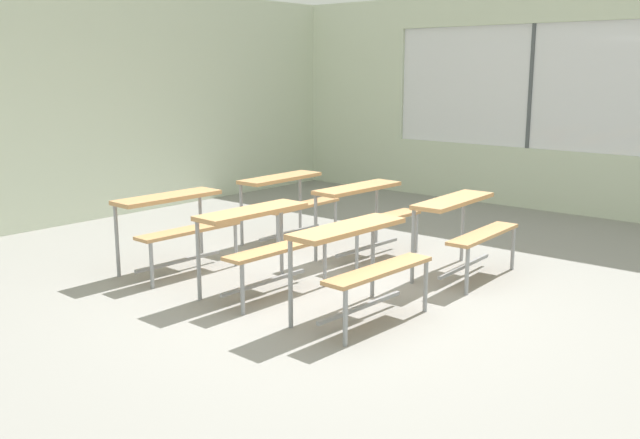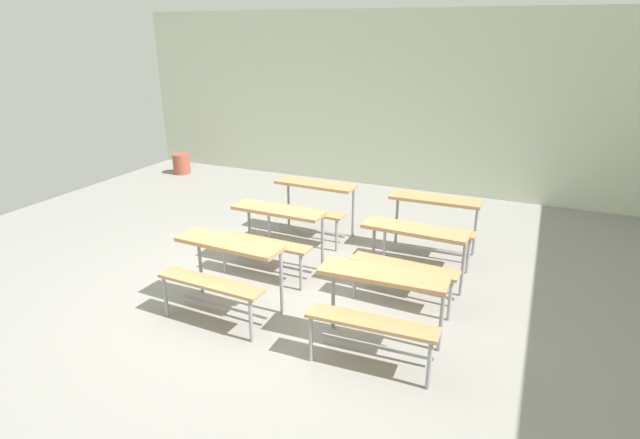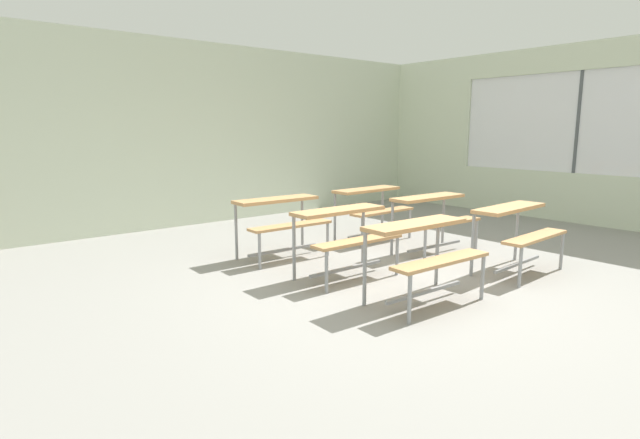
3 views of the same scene
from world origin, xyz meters
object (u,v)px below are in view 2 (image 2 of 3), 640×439
Objects in this scene: desk_bench_r1c0 at (274,226)px; desk_bench_r0c1 at (379,297)px; desk_bench_r2c0 at (312,198)px; desk_bench_r2c1 at (432,214)px; trash_bin at (182,164)px; desk_bench_r1c1 at (411,247)px; desk_bench_r0c0 at (223,262)px.

desk_bench_r0c1 is at bearing -32.70° from desk_bench_r1c0.
desk_bench_r0c1 is at bearing -51.54° from desk_bench_r2c0.
desk_bench_r2c1 is 2.88× the size of trash_bin.
desk_bench_r2c0 is at bearing -27.57° from trash_bin.
desk_bench_r0c1 is 1.94m from desk_bench_r1c0.
desk_bench_r2c1 reaches higher than trash_bin.
desk_bench_r2c0 is at bearing 148.91° from desk_bench_r1c1.
desk_bench_r2c0 is 4.22m from trash_bin.
desk_bench_r0c1 is 1.01× the size of desk_bench_r1c0.
desk_bench_r1c0 is 1.00× the size of desk_bench_r2c1.
desk_bench_r1c0 is (-1.61, 1.09, 0.00)m from desk_bench_r0c1.
desk_bench_r1c0 is 1.13m from desk_bench_r2c0.
desk_bench_r0c0 is at bearing -47.44° from trash_bin.
desk_bench_r1c1 is at bearing 37.31° from desk_bench_r0c0.
desk_bench_r2c0 and desk_bench_r2c1 have the same top height.
desk_bench_r0c0 and desk_bench_r2c1 have the same top height.
desk_bench_r1c1 reaches higher than trash_bin.
desk_bench_r1c0 is 4.88m from trash_bin.
desk_bench_r2c0 is (-1.65, 2.22, 0.00)m from desk_bench_r0c1.
desk_bench_r2c1 is at bearing 93.42° from desk_bench_r1c1.
desk_bench_r2c0 is 2.90× the size of trash_bin.
trash_bin is at bearing 153.03° from desk_bench_r1c1.
desk_bench_r1c0 and desk_bench_r2c0 have the same top height.
desk_bench_r2c0 reaches higher than trash_bin.
desk_bench_r0c1 is 6.81m from trash_bin.
desk_bench_r0c0 is 2.18m from desk_bench_r2c0.
desk_bench_r1c1 is 2.92× the size of trash_bin.
desk_bench_r0c0 is 1.00× the size of desk_bench_r1c1.
desk_bench_r2c0 is at bearing 124.14° from desk_bench_r0c1.
desk_bench_r0c1 is 1.14m from desk_bench_r1c1.
desk_bench_r0c0 is 1.01× the size of desk_bench_r2c1.
desk_bench_r0c1 is (1.59, -0.04, 0.00)m from desk_bench_r0c0.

